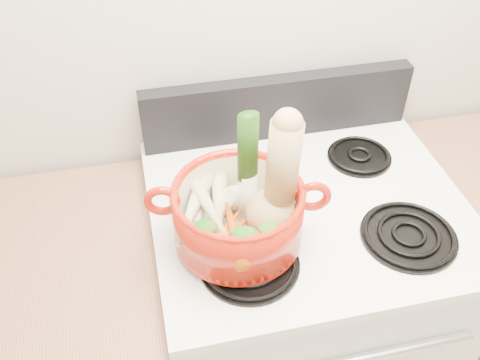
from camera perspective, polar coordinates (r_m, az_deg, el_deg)
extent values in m
cube|color=beige|center=(1.42, 4.01, 17.66)|extent=(3.50, 0.02, 2.60)
cube|color=silver|center=(1.72, 5.91, -14.30)|extent=(0.76, 0.65, 0.92)
cube|color=white|center=(1.35, 7.29, -2.91)|extent=(0.78, 0.67, 0.03)
cube|color=black|center=(1.50, 4.06, 7.80)|extent=(0.76, 0.05, 0.18)
cylinder|color=black|center=(1.19, 1.00, -8.80)|extent=(0.22, 0.22, 0.02)
cylinder|color=black|center=(1.30, 17.57, -5.59)|extent=(0.22, 0.22, 0.02)
cylinder|color=black|center=(1.39, -1.84, 0.52)|extent=(0.17, 0.17, 0.02)
cylinder|color=black|center=(1.49, 12.63, 2.60)|extent=(0.17, 0.17, 0.02)
cylinder|color=#A71B0A|center=(1.18, -0.21, -3.71)|extent=(0.33, 0.33, 0.14)
torus|color=#A71B0A|center=(1.15, -8.31, -2.23)|extent=(0.08, 0.03, 0.08)
torus|color=#A71B0A|center=(1.16, 7.81, -1.75)|extent=(0.08, 0.03, 0.08)
cylinder|color=white|center=(1.13, 0.82, 1.19)|extent=(0.06, 0.06, 0.30)
ellipsoid|color=#D9BF86|center=(1.24, -0.64, -1.95)|extent=(0.10, 0.08, 0.05)
cone|color=beige|center=(1.21, -4.39, -3.38)|extent=(0.11, 0.21, 0.06)
cone|color=beige|center=(1.18, -2.96, -4.37)|extent=(0.15, 0.15, 0.05)
cone|color=#ECE6C0|center=(1.21, -2.27, -2.44)|extent=(0.08, 0.21, 0.06)
cone|color=beige|center=(1.18, -5.43, -3.81)|extent=(0.10, 0.16, 0.05)
cone|color=beige|center=(1.21, -4.51, -1.95)|extent=(0.15, 0.22, 0.06)
cone|color=beige|center=(1.19, -3.46, -2.65)|extent=(0.10, 0.22, 0.06)
cone|color=#C13609|center=(1.16, -0.39, -6.53)|extent=(0.04, 0.15, 0.04)
cone|color=#DA5F0A|center=(1.15, -1.86, -6.02)|extent=(0.13, 0.14, 0.05)
cone|color=#D6670A|center=(1.16, 1.73, -5.35)|extent=(0.05, 0.18, 0.05)
cone|color=#D9640A|center=(1.14, -1.60, -6.23)|extent=(0.14, 0.11, 0.04)
cone|color=#BB4309|center=(1.13, -0.62, -5.83)|extent=(0.04, 0.18, 0.05)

